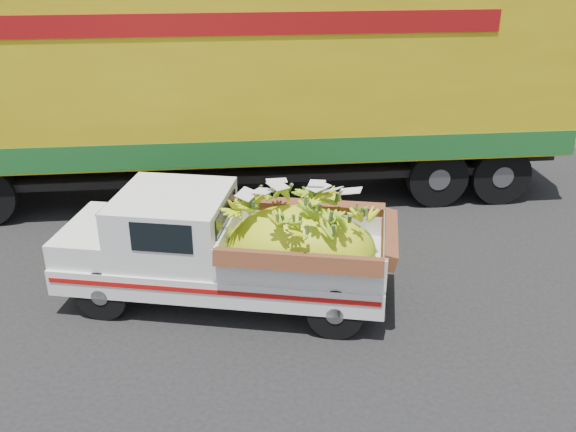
{
  "coord_description": "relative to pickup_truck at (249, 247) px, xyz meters",
  "views": [
    {
      "loc": [
        -0.84,
        -7.82,
        4.77
      ],
      "look_at": [
        -0.43,
        0.3,
        1.07
      ],
      "focal_mm": 40.0,
      "sensor_mm": 36.0,
      "label": 1
    }
  ],
  "objects": [
    {
      "name": "pickup_truck",
      "position": [
        0.0,
        0.0,
        0.0
      ],
      "size": [
        4.59,
        2.4,
        1.53
      ],
      "rotation": [
        0.0,
        0.0,
        -0.19
      ],
      "color": "black",
      "rests_on": "ground"
    },
    {
      "name": "building_left",
      "position": [
        -7.02,
        14.45,
        1.68
      ],
      "size": [
        18.0,
        6.0,
        5.0
      ],
      "primitive_type": "cube",
      "color": "gray",
      "rests_on": "ground"
    },
    {
      "name": "curb",
      "position": [
        0.98,
        6.45,
        -0.75
      ],
      "size": [
        60.0,
        0.25,
        0.15
      ],
      "primitive_type": "cube",
      "color": "gray",
      "rests_on": "ground"
    },
    {
      "name": "ground",
      "position": [
        0.98,
        0.15,
        -0.82
      ],
      "size": [
        100.0,
        100.0,
        0.0
      ],
      "primitive_type": "plane",
      "color": "black",
      "rests_on": "ground"
    },
    {
      "name": "sidewalk",
      "position": [
        0.98,
        8.55,
        -0.75
      ],
      "size": [
        60.0,
        4.0,
        0.14
      ],
      "primitive_type": "cube",
      "color": "gray",
      "rests_on": "ground"
    },
    {
      "name": "semi_trailer",
      "position": [
        -0.09,
        4.0,
        1.3
      ],
      "size": [
        12.04,
        3.16,
        3.8
      ],
      "rotation": [
        0.0,
        0.0,
        0.05
      ],
      "color": "black",
      "rests_on": "ground"
    }
  ]
}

